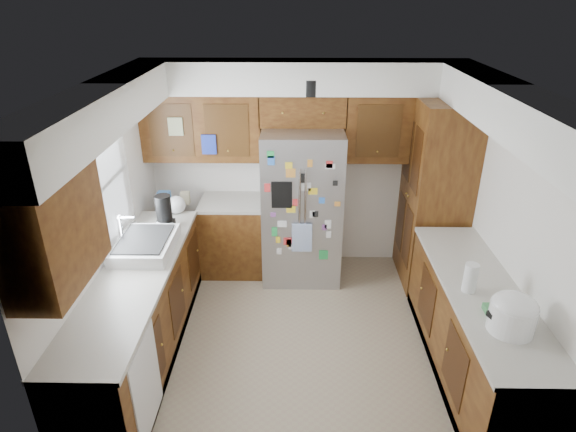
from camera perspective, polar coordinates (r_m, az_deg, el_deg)
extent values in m
plane|color=gray|center=(5.02, 1.65, -14.02)|extent=(3.60, 3.60, 0.00)
cube|color=white|center=(5.81, 1.65, 5.91)|extent=(3.60, 0.04, 2.50)
cube|color=white|center=(4.66, -20.85, -0.90)|extent=(0.04, 3.20, 2.50)
cube|color=white|center=(4.72, 24.26, -1.20)|extent=(0.04, 3.20, 2.50)
cube|color=white|center=(2.99, 2.25, -14.95)|extent=(3.60, 0.04, 2.50)
cube|color=white|center=(3.94, 2.11, 15.50)|extent=(3.60, 3.20, 0.02)
cube|color=white|center=(5.36, 1.82, 16.13)|extent=(3.60, 0.38, 0.35)
cube|color=white|center=(4.26, -20.68, 12.15)|extent=(0.38, 3.20, 0.35)
cube|color=white|center=(4.32, 24.46, 11.68)|extent=(0.38, 3.20, 0.35)
cube|color=#3E1C0C|center=(5.59, -10.17, 10.39)|extent=(1.33, 0.34, 0.75)
cube|color=#3E1C0C|center=(5.62, 13.56, 10.16)|extent=(1.33, 0.34, 0.75)
cube|color=#3E1C0C|center=(3.44, -26.02, -1.54)|extent=(0.34, 0.85, 0.75)
cube|color=white|center=(4.61, -20.96, 3.55)|extent=(0.02, 0.90, 1.05)
cube|color=white|center=(4.60, -20.52, 3.56)|extent=(0.01, 1.02, 1.15)
cube|color=#1D32AC|center=(5.44, -9.36, 8.36)|extent=(0.16, 0.02, 0.22)
cube|color=#F1E6B8|center=(5.46, -13.19, 10.28)|extent=(0.16, 0.02, 0.20)
cube|color=#3E1C0C|center=(4.73, -17.13, -11.42)|extent=(0.60, 2.60, 0.88)
cube|color=#3E1C0C|center=(5.91, -6.45, -2.48)|extent=(0.75, 0.60, 0.88)
cube|color=beige|center=(4.48, -17.87, -6.67)|extent=(0.63, 2.60, 0.04)
cube|color=beige|center=(5.71, -6.68, 1.60)|extent=(0.75, 0.60, 0.04)
cube|color=black|center=(4.97, -16.54, -15.04)|extent=(0.60, 2.60, 0.10)
cube|color=white|center=(4.01, -16.39, -18.66)|extent=(0.01, 0.58, 0.80)
cube|color=#3E1C0C|center=(4.65, 21.11, -12.84)|extent=(0.60, 2.25, 0.88)
cube|color=beige|center=(4.39, 22.05, -8.07)|extent=(0.63, 2.25, 0.04)
cube|color=black|center=(4.89, 20.38, -16.46)|extent=(0.60, 2.25, 0.10)
cube|color=#3E1C0C|center=(5.68, 17.01, 2.40)|extent=(0.60, 0.90, 2.15)
cube|color=#959599|center=(5.57, 1.64, 1.16)|extent=(0.90, 0.75, 1.80)
cylinder|color=silver|center=(5.16, 1.37, 0.91)|extent=(0.02, 0.02, 0.90)
cylinder|color=silver|center=(5.16, 2.04, 0.91)|extent=(0.02, 0.02, 0.90)
cube|color=black|center=(5.11, -0.75, 2.51)|extent=(0.22, 0.01, 0.30)
cube|color=white|center=(5.30, 1.66, -2.61)|extent=(0.22, 0.01, 0.34)
cube|color=white|center=(5.41, -1.07, -4.22)|extent=(0.06, 0.00, 0.07)
cube|color=red|center=(5.14, 0.85, 1.60)|extent=(0.06, 0.00, 0.08)
cube|color=orange|center=(5.16, 5.88, 1.42)|extent=(0.06, 0.00, 0.05)
cube|color=red|center=(4.99, 4.92, 6.10)|extent=(0.07, 0.00, 0.08)
cube|color=yellow|center=(5.34, -1.19, -2.85)|extent=(0.05, 0.00, 0.07)
cube|color=blue|center=(4.97, -2.01, 6.59)|extent=(0.07, 0.00, 0.10)
cube|color=black|center=(5.07, 5.62, 3.88)|extent=(0.05, 0.00, 0.06)
cube|color=green|center=(5.30, -1.62, -1.89)|extent=(0.06, 0.00, 0.11)
cube|color=white|center=(5.07, 2.16, 3.48)|extent=(0.10, 0.00, 0.09)
cube|color=white|center=(5.25, -0.71, -0.96)|extent=(0.10, 0.00, 0.08)
cube|color=orange|center=(5.36, 0.09, -3.24)|extent=(0.05, 0.00, 0.10)
cube|color=white|center=(5.00, 5.02, 5.88)|extent=(0.11, 0.00, 0.06)
cube|color=green|center=(5.44, 4.22, -4.62)|extent=(0.10, 0.00, 0.12)
cube|color=red|center=(5.08, -2.47, 3.36)|extent=(0.06, 0.00, 0.10)
cube|color=white|center=(5.26, 4.76, -0.99)|extent=(0.07, 0.00, 0.10)
cube|color=orange|center=(5.38, 1.76, -3.64)|extent=(0.08, 0.00, 0.12)
cube|color=black|center=(5.20, 3.25, 0.22)|extent=(0.06, 0.00, 0.07)
cube|color=orange|center=(4.98, 2.62, 6.24)|extent=(0.05, 0.00, 0.08)
cube|color=green|center=(4.95, -2.09, 7.30)|extent=(0.07, 0.00, 0.07)
cube|color=#8C4C99|center=(5.27, 4.32, -1.36)|extent=(0.05, 0.00, 0.07)
cube|color=yellow|center=(5.09, 2.96, 2.94)|extent=(0.10, 0.00, 0.07)
cube|color=red|center=(5.35, 0.01, -3.02)|extent=(0.10, 0.00, 0.09)
cube|color=black|center=(5.03, 1.84, 4.46)|extent=(0.05, 0.00, 0.11)
cube|color=#8C4C99|center=(5.20, -1.78, 0.15)|extent=(0.06, 0.00, 0.05)
cube|color=orange|center=(5.01, 0.31, 5.11)|extent=(0.10, 0.00, 0.10)
cube|color=yellow|center=(4.99, 0.10, 6.00)|extent=(0.08, 0.00, 0.07)
cube|color=white|center=(5.37, 0.47, -3.59)|extent=(0.08, 0.00, 0.08)
cube|color=blue|center=(5.14, 4.03, 1.84)|extent=(0.06, 0.00, 0.07)
cube|color=white|center=(5.32, 4.84, -2.22)|extent=(0.06, 0.00, 0.08)
cube|color=white|center=(5.20, 2.87, 0.22)|extent=(0.05, 0.00, 0.08)
cube|color=yellow|center=(5.17, 0.35, 0.83)|extent=(0.10, 0.00, 0.08)
cube|color=#3E1C0C|center=(5.45, 1.76, 12.53)|extent=(0.96, 0.34, 0.35)
sphere|color=#1F4299|center=(5.34, -0.68, 15.84)|extent=(0.30, 0.30, 0.30)
cylinder|color=black|center=(5.33, 2.70, 15.08)|extent=(0.30, 0.30, 0.17)
ellipsoid|color=#333338|center=(5.31, 2.72, 15.98)|extent=(0.28, 0.28, 0.12)
cube|color=white|center=(4.77, -16.59, -3.33)|extent=(0.52, 0.70, 0.12)
cube|color=black|center=(4.74, -16.68, -2.64)|extent=(0.44, 0.60, 0.02)
cylinder|color=silver|center=(4.76, -19.12, -1.58)|extent=(0.02, 0.02, 0.30)
cylinder|color=silver|center=(4.68, -18.66, -0.17)|extent=(0.16, 0.02, 0.02)
cube|color=gold|center=(4.57, -15.09, -5.02)|extent=(0.10, 0.18, 0.04)
cube|color=black|center=(5.13, -14.31, -1.05)|extent=(0.18, 0.14, 0.10)
cylinder|color=black|center=(5.05, -14.53, 0.88)|extent=(0.16, 0.16, 0.28)
cylinder|color=#959599|center=(5.42, -14.69, 0.94)|extent=(0.14, 0.14, 0.20)
sphere|color=white|center=(5.46, -13.10, 1.30)|extent=(0.20, 0.20, 0.20)
cube|color=#3F72B2|center=(5.66, -14.44, 1.95)|extent=(0.14, 0.10, 0.18)
cube|color=#BFB28C|center=(5.70, -12.07, 2.13)|extent=(0.10, 0.08, 0.14)
cylinder|color=white|center=(5.08, -14.92, -1.33)|extent=(0.08, 0.08, 0.11)
cylinder|color=white|center=(3.91, 25.03, -10.84)|extent=(0.33, 0.33, 0.22)
ellipsoid|color=white|center=(3.85, 25.33, -9.50)|extent=(0.32, 0.32, 0.14)
cube|color=black|center=(3.83, 22.94, -10.73)|extent=(0.04, 0.06, 0.04)
cylinder|color=white|center=(4.23, 20.80, -6.86)|extent=(0.11, 0.11, 0.25)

